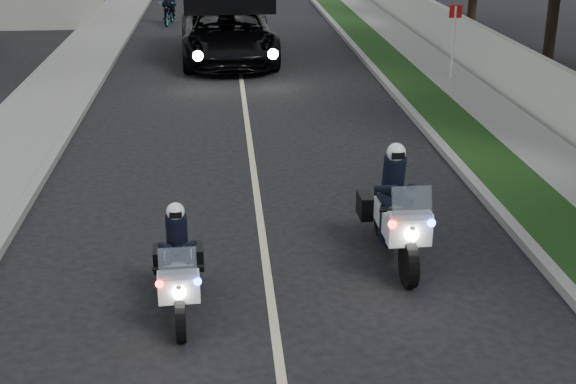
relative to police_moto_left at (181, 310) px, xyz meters
name	(u,v)px	position (x,y,z in m)	size (l,w,h in m)	color
ground	(271,304)	(1.22, 0.06, 0.00)	(120.00, 120.00, 0.00)	black
curb_right	(405,105)	(5.32, 10.06, 0.07)	(0.20, 60.00, 0.15)	gray
grass_verge	(431,104)	(6.02, 10.06, 0.08)	(1.20, 60.00, 0.16)	#193814
sidewalk_right	(480,103)	(7.32, 10.06, 0.08)	(1.40, 60.00, 0.16)	gray
property_wall	(521,77)	(8.32, 10.06, 0.75)	(0.22, 60.00, 1.50)	beige
curb_left	(81,112)	(-2.88, 10.06, 0.07)	(0.20, 60.00, 0.15)	gray
sidewalk_left	(36,113)	(-3.98, 10.06, 0.08)	(2.00, 60.00, 0.16)	gray
lane_marking	(246,111)	(1.22, 10.06, 0.00)	(0.12, 50.00, 0.01)	#BFB78C
police_moto_left	(181,310)	(0.00, 0.00, 0.00)	(0.62, 1.76, 1.50)	silver
police_moto_right	(393,258)	(3.16, 1.32, 0.00)	(0.74, 2.11, 1.79)	silver
police_suv	(228,61)	(0.87, 16.43, 0.00)	(2.97, 6.42, 3.12)	black
bicycle	(170,24)	(-1.45, 24.12, 0.00)	(0.65, 1.85, 0.97)	black
cyclist	(170,24)	(-1.45, 24.12, 0.00)	(0.62, 0.41, 1.73)	black
sign_post	(450,84)	(7.22, 12.53, 0.00)	(0.36, 0.36, 2.32)	#B81B0D
tree_right_d	(547,63)	(11.17, 15.16, 0.00)	(6.43, 6.43, 10.71)	#173B13
tree_right_e	(471,24)	(11.11, 23.18, 0.00)	(4.66, 4.66, 7.76)	#1A3410
tree_left_far	(21,13)	(-8.40, 27.93, 0.00)	(5.67, 5.67, 9.46)	black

